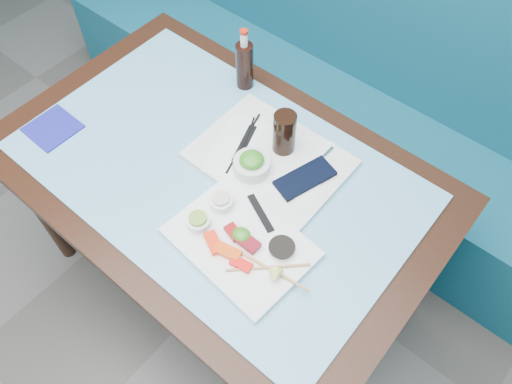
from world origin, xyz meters
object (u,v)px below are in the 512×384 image
Objects in this scene: cola_bottle_body at (245,66)px; booth_bench at (349,106)px; blue_napkin at (53,128)px; dining_table at (218,186)px; cola_glass at (284,133)px; sashimi_plate at (241,243)px; serving_tray at (270,159)px; seaweed_bowl at (252,166)px.

booth_bench is at bearing 70.82° from cola_bottle_body.
blue_napkin is at bearing -116.35° from booth_bench.
booth_bench is 2.14× the size of dining_table.
booth_bench is at bearing 100.01° from cola_glass.
cola_glass is (0.12, -0.65, 0.47)m from booth_bench.
sashimi_plate is 0.31m from serving_tray.
blue_napkin is (-0.75, -0.07, -0.01)m from sashimi_plate.
cola_bottle_body is at bearing 143.16° from serving_tray.
booth_bench is 1.24m from blue_napkin.
cola_glass reaches higher than sashimi_plate.
seaweed_bowl is 0.75× the size of blue_napkin.
cola_glass is at bearing 113.55° from sashimi_plate.
dining_table is (0.00, -0.84, 0.29)m from booth_bench.
booth_bench is 19.91× the size of blue_napkin.
serving_tray is 0.10m from cola_glass.
blue_napkin is (-0.35, -0.56, -0.08)m from cola_bottle_body.
blue_napkin is (-0.64, -0.41, -0.09)m from cola_glass.
cola_glass is 0.76m from blue_napkin.
blue_napkin is (-0.62, -0.28, -0.04)m from seaweed_bowl.
cola_glass reaches higher than seaweed_bowl.
sashimi_plate reaches higher than blue_napkin.
blue_napkin is (-0.63, -0.35, -0.01)m from serving_tray.
seaweed_bowl reaches higher than dining_table.
booth_bench is at bearing 90.00° from dining_table.
serving_tray is at bearing 51.66° from dining_table.
dining_table is 8.24× the size of cola_bottle_body.
cola_glass is (0.01, 0.05, 0.08)m from serving_tray.
sashimi_plate is at bearing -66.39° from serving_tray.
serving_tray is at bearing -100.30° from cola_glass.
dining_table is at bearing -128.51° from serving_tray.
cola_bottle_body is (-0.27, 0.28, 0.05)m from seaweed_bowl.
cola_bottle_body is 0.67m from blue_napkin.
seaweed_bowl is (0.10, 0.06, 0.13)m from dining_table.
cola_glass is 0.85× the size of cola_bottle_body.
serving_tray is 3.04× the size of blue_napkin.
blue_napkin is at bearing -155.85° from seaweed_bowl.
serving_tray reaches higher than dining_table.
cola_glass is 0.96× the size of blue_napkin.
blue_napkin is (-0.52, -0.22, 0.09)m from dining_table.
seaweed_bowl is 0.66× the size of cola_bottle_body.
dining_table is 3.65× the size of sashimi_plate.
cola_bottle_body is 1.13× the size of blue_napkin.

